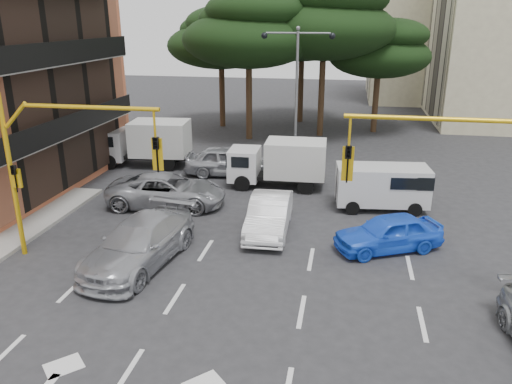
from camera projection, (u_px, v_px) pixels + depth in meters
ground at (237, 305)px, 15.36m from camera, size 120.00×120.00×0.00m
median_strip at (295, 162)px, 30.18m from camera, size 1.40×6.00×0.15m
apartment_beige_far at (453, 17)px, 51.17m from camera, size 16.20×12.15×16.70m
pine_left_near at (249, 29)px, 33.89m from camera, size 9.15×9.15×10.23m
pine_center at (325, 18)px, 34.65m from camera, size 9.98×9.98×11.16m
pine_left_far at (221, 37)px, 38.35m from camera, size 8.32×8.32×9.30m
pine_right at (381, 48)px, 36.50m from camera, size 7.49×7.49×8.37m
pine_back at (303, 27)px, 39.86m from camera, size 9.15×9.15×10.23m
signal_mast_right at (474, 178)px, 14.75m from camera, size 5.79×0.37×6.00m
signal_mast_left at (55, 156)px, 17.10m from camera, size 5.79×0.37×6.00m
street_lamp_center at (297, 72)px, 28.40m from camera, size 4.16×0.36×7.77m
car_white_hatch at (269, 214)px, 20.41m from camera, size 1.74×4.59×1.49m
car_blue_compact at (388, 233)px, 18.80m from camera, size 4.41×3.25×1.40m
car_silver_wagon at (139, 243)px, 17.69m from camera, size 3.04×5.82×1.61m
car_silver_cross_a at (167, 191)px, 23.19m from camera, size 5.64×3.01×1.51m
car_silver_cross_b at (228, 161)px, 27.74m from camera, size 4.95×2.40×1.63m
van_white at (382, 187)px, 22.80m from camera, size 4.28×2.29×2.05m
box_truck_a at (144, 143)px, 29.41m from camera, size 5.65×2.79×2.69m
box_truck_b at (278, 164)px, 25.69m from camera, size 5.10×2.26×2.48m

